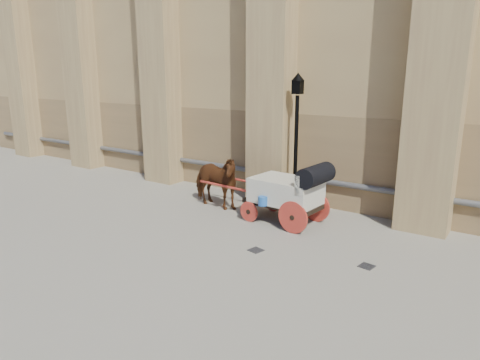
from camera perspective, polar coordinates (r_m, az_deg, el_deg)
The scene contains 6 objects.
ground at distance 11.53m, azimuth -1.03°, elevation -7.85°, with size 90.00×90.00×0.00m, color gray.
horse at distance 13.92m, azimuth -3.44°, elevation -0.13°, with size 0.96×2.11×1.78m, color #562A11.
carriage at distance 12.46m, azimuth 6.64°, elevation -1.38°, with size 4.32×1.57×1.86m.
street_lamp at distance 13.58m, azimuth 7.49°, elevation 5.51°, with size 0.40×0.40×4.31m.
drain_grate_near at distance 10.82m, azimuth 2.13°, elevation -9.33°, with size 0.32×0.32×0.01m, color black.
drain_grate_far at distance 10.40m, azimuth 16.54°, elevation -10.96°, with size 0.32×0.32×0.01m, color black.
Camera 1 is at (6.24, -8.68, 4.31)m, focal length 32.00 mm.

